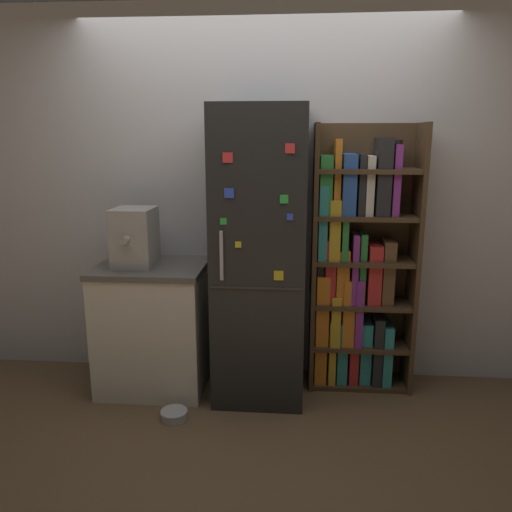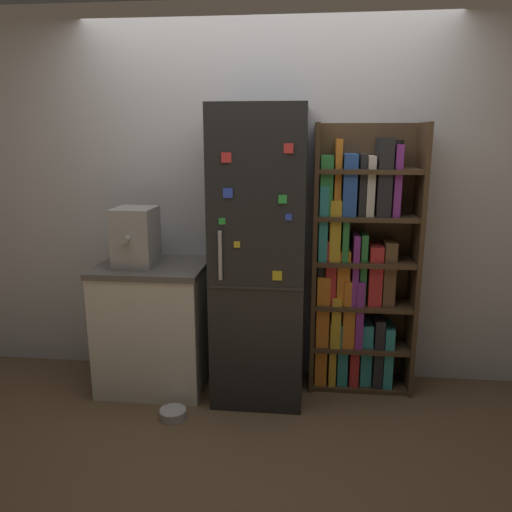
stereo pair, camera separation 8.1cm
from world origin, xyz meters
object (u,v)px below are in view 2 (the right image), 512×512
object	(u,v)px
bookshelf	(356,271)
pet_bowl	(173,413)
refrigerator	(260,256)
espresso_machine	(136,237)

from	to	relation	value
bookshelf	pet_bowl	xyz separation A→B (m)	(-1.15, -0.59, -0.80)
refrigerator	bookshelf	world-z (taller)	refrigerator
refrigerator	bookshelf	distance (m)	0.68
refrigerator	bookshelf	xyz separation A→B (m)	(0.64, 0.17, -0.13)
espresso_machine	refrigerator	bearing A→B (deg)	1.73
espresso_machine	pet_bowl	xyz separation A→B (m)	(0.32, -0.40, -1.05)
bookshelf	espresso_machine	size ratio (longest dim) A/B	4.64
espresso_machine	pet_bowl	bearing A→B (deg)	-51.17
refrigerator	espresso_machine	distance (m)	0.84
refrigerator	bookshelf	size ratio (longest dim) A/B	1.06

